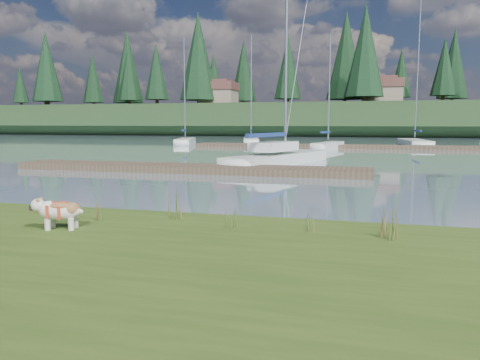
% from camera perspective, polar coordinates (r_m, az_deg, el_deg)
% --- Properties ---
extents(ground, '(200.00, 200.00, 0.00)m').
position_cam_1_polar(ground, '(40.43, 9.92, 3.87)').
color(ground, '#8199AA').
rests_on(ground, ground).
extents(bank, '(60.00, 9.00, 0.35)m').
position_cam_1_polar(bank, '(5.94, -25.29, -13.20)').
color(bank, '#395119').
rests_on(bank, ground).
extents(ridge, '(200.00, 20.00, 5.00)m').
position_cam_1_polar(ridge, '(83.28, 12.72, 7.10)').
color(ridge, '#1E3419').
rests_on(ridge, ground).
extents(bulldog, '(0.89, 0.49, 0.53)m').
position_cam_1_polar(bulldog, '(8.54, -21.15, -3.44)').
color(bulldog, silver).
rests_on(bulldog, bank).
extents(sailboat_main, '(4.57, 9.58, 13.53)m').
position_cam_1_polar(sailboat_main, '(24.84, 5.44, 2.98)').
color(sailboat_main, silver).
rests_on(sailboat_main, ground).
extents(dock_near, '(16.00, 2.00, 0.30)m').
position_cam_1_polar(dock_near, '(20.78, -6.65, 1.44)').
color(dock_near, '#4C3D2C').
rests_on(dock_near, ground).
extents(dock_far, '(26.00, 2.20, 0.30)m').
position_cam_1_polar(dock_far, '(40.29, 12.77, 4.00)').
color(dock_far, '#4C3D2C').
rests_on(dock_far, ground).
extents(sailboat_bg_0, '(3.21, 7.32, 10.53)m').
position_cam_1_polar(sailboat_bg_0, '(47.71, -6.59, 4.78)').
color(sailboat_bg_0, silver).
rests_on(sailboat_bg_0, ground).
extents(sailboat_bg_1, '(3.17, 7.35, 10.87)m').
position_cam_1_polar(sailboat_bg_1, '(48.03, 1.35, 4.85)').
color(sailboat_bg_1, silver).
rests_on(sailboat_bg_1, ground).
extents(sailboat_bg_2, '(2.47, 6.09, 9.20)m').
position_cam_1_polar(sailboat_bg_2, '(39.08, 10.90, 4.23)').
color(sailboat_bg_2, silver).
rests_on(sailboat_bg_2, ground).
extents(sailboat_bg_3, '(2.62, 9.46, 13.57)m').
position_cam_1_polar(sailboat_bg_3, '(47.33, 20.32, 4.37)').
color(sailboat_bg_3, silver).
rests_on(sailboat_bg_3, ground).
extents(weed_0, '(0.17, 0.14, 0.73)m').
position_cam_1_polar(weed_0, '(8.88, -7.98, -2.80)').
color(weed_0, '#475B23').
rests_on(weed_0, bank).
extents(weed_1, '(0.17, 0.14, 0.41)m').
position_cam_1_polar(weed_1, '(8.04, -1.06, -4.74)').
color(weed_1, '#475B23').
rests_on(weed_1, bank).
extents(weed_2, '(0.17, 0.14, 0.72)m').
position_cam_1_polar(weed_2, '(7.63, 18.14, -4.73)').
color(weed_2, '#475B23').
rests_on(weed_2, bank).
extents(weed_3, '(0.17, 0.14, 0.51)m').
position_cam_1_polar(weed_3, '(8.98, -16.76, -3.51)').
color(weed_3, '#475B23').
rests_on(weed_3, bank).
extents(weed_4, '(0.17, 0.14, 0.43)m').
position_cam_1_polar(weed_4, '(7.83, 8.62, -5.05)').
color(weed_4, '#475B23').
rests_on(weed_4, bank).
extents(weed_5, '(0.17, 0.14, 0.58)m').
position_cam_1_polar(weed_5, '(7.81, 17.51, -4.88)').
color(weed_5, '#475B23').
rests_on(weed_5, bank).
extents(mud_lip, '(60.00, 0.50, 0.14)m').
position_cam_1_polar(mud_lip, '(9.59, -7.93, -5.62)').
color(mud_lip, '#33281C').
rests_on(mud_lip, ground).
extents(conifer_0, '(5.72, 5.72, 14.15)m').
position_cam_1_polar(conifer_0, '(97.54, -22.52, 12.68)').
color(conifer_0, '#382619').
rests_on(conifer_0, ridge).
extents(conifer_1, '(4.40, 4.40, 11.30)m').
position_cam_1_polar(conifer_1, '(92.66, -13.38, 12.50)').
color(conifer_1, '#382619').
rests_on(conifer_1, ridge).
extents(conifer_2, '(6.60, 6.60, 16.05)m').
position_cam_1_polar(conifer_2, '(84.07, -5.11, 14.79)').
color(conifer_2, '#382619').
rests_on(conifer_2, ridge).
extents(conifer_3, '(4.84, 4.84, 12.25)m').
position_cam_1_polar(conifer_3, '(83.88, 5.83, 13.55)').
color(conifer_3, '#382619').
rests_on(conifer_3, ridge).
extents(conifer_4, '(6.16, 6.16, 15.10)m').
position_cam_1_polar(conifer_4, '(76.98, 15.01, 14.96)').
color(conifer_4, '#382619').
rests_on(conifer_4, ridge).
extents(conifer_5, '(3.96, 3.96, 10.35)m').
position_cam_1_polar(conifer_5, '(81.45, 23.65, 12.56)').
color(conifer_5, '#382619').
rests_on(conifer_5, ridge).
extents(house_0, '(6.30, 5.30, 4.65)m').
position_cam_1_polar(house_0, '(84.37, -2.64, 10.53)').
color(house_0, gray).
rests_on(house_0, ridge).
extents(house_1, '(6.30, 5.30, 4.65)m').
position_cam_1_polar(house_1, '(81.39, 17.04, 10.36)').
color(house_1, gray).
rests_on(house_1, ridge).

